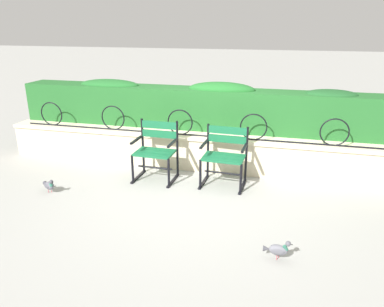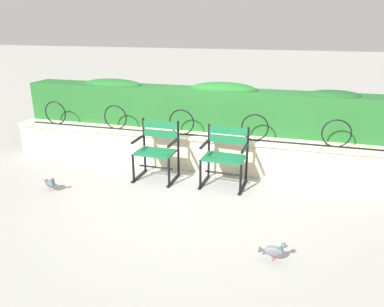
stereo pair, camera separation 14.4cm
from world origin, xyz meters
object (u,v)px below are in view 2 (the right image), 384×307
at_px(park_chair_left, 157,149).
at_px(pigeon_far_side, 274,251).
at_px(park_chair_right, 225,155).
at_px(pigeon_near_chairs, 50,183).

distance_m(park_chair_left, pigeon_far_side, 2.57).
height_order(park_chair_left, park_chair_right, park_chair_left).
distance_m(park_chair_right, pigeon_far_side, 1.97).
distance_m(park_chair_left, pigeon_near_chairs, 1.63).
bearing_deg(park_chair_left, pigeon_near_chairs, -146.18).
height_order(park_chair_right, pigeon_near_chairs, park_chair_right).
bearing_deg(pigeon_far_side, park_chair_right, 115.97).
height_order(park_chair_right, pigeon_far_side, park_chair_right).
relative_size(park_chair_right, pigeon_near_chairs, 3.26).
bearing_deg(park_chair_right, pigeon_near_chairs, -158.65).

